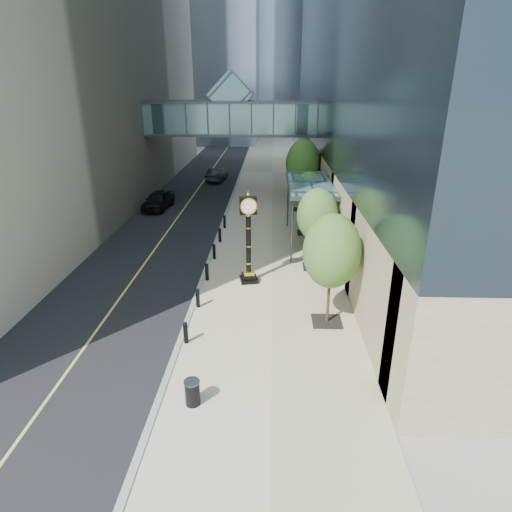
# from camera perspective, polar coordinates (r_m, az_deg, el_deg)

# --- Properties ---
(ground) EXTENTS (320.00, 320.00, 0.00)m
(ground) POSITION_cam_1_polar(r_m,az_deg,el_deg) (18.04, -1.18, -13.52)
(ground) COLOR gray
(ground) RESTS_ON ground
(road) EXTENTS (8.00, 180.00, 0.02)m
(road) POSITION_cam_1_polar(r_m,az_deg,el_deg) (56.23, -6.14, 11.06)
(road) COLOR black
(road) RESTS_ON ground
(sidewalk) EXTENTS (8.00, 180.00, 0.06)m
(sidewalk) POSITION_cam_1_polar(r_m,az_deg,el_deg) (55.67, 2.19, 11.08)
(sidewalk) COLOR #BAAD8F
(sidewalk) RESTS_ON ground
(curb) EXTENTS (0.25, 180.00, 0.07)m
(curb) POSITION_cam_1_polar(r_m,az_deg,el_deg) (55.80, -2.00, 11.11)
(curb) COLOR gray
(curb) RESTS_ON ground
(skywalk) EXTENTS (17.00, 4.20, 5.80)m
(skywalk) POSITION_cam_1_polar(r_m,az_deg,el_deg) (42.95, -3.29, 18.19)
(skywalk) COLOR slate
(skywalk) RESTS_ON ground
(entrance_canopy) EXTENTS (3.00, 8.00, 4.38)m
(entrance_canopy) POSITION_cam_1_polar(r_m,az_deg,el_deg) (29.47, 7.16, 9.45)
(entrance_canopy) COLOR #383F44
(entrance_canopy) RESTS_ON ground
(bollard_row) EXTENTS (0.20, 16.20, 0.90)m
(bollard_row) POSITION_cam_1_polar(r_m,az_deg,el_deg) (25.93, -6.05, -0.79)
(bollard_row) COLOR black
(bollard_row) RESTS_ON sidewalk
(street_trees) EXTENTS (2.98, 28.42, 6.12)m
(street_trees) POSITION_cam_1_polar(r_m,az_deg,el_deg) (31.73, 7.01, 9.31)
(street_trees) COLOR black
(street_trees) RESTS_ON sidewalk
(street_clock) EXTENTS (1.13, 1.13, 5.12)m
(street_clock) POSITION_cam_1_polar(r_m,az_deg,el_deg) (23.51, -1.00, 1.54)
(street_clock) COLOR black
(street_clock) RESTS_ON sidewalk
(trash_bin) EXTENTS (0.56, 0.56, 0.90)m
(trash_bin) POSITION_cam_1_polar(r_m,az_deg,el_deg) (15.72, -8.47, -17.64)
(trash_bin) COLOR black
(trash_bin) RESTS_ON sidewalk
(pedestrian) EXTENTS (0.70, 0.60, 1.61)m
(pedestrian) POSITION_cam_1_polar(r_m,az_deg,el_deg) (25.86, 9.94, -0.21)
(pedestrian) COLOR #B5B2A6
(pedestrian) RESTS_ON sidewalk
(car_near) EXTENTS (2.40, 4.91, 1.61)m
(car_near) POSITION_cam_1_polar(r_m,az_deg,el_deg) (39.65, -12.91, 7.28)
(car_near) COLOR black
(car_near) RESTS_ON road
(car_far) EXTENTS (2.17, 4.74, 1.51)m
(car_far) POSITION_cam_1_polar(r_m,az_deg,el_deg) (50.70, -5.22, 10.79)
(car_far) COLOR black
(car_far) RESTS_ON road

